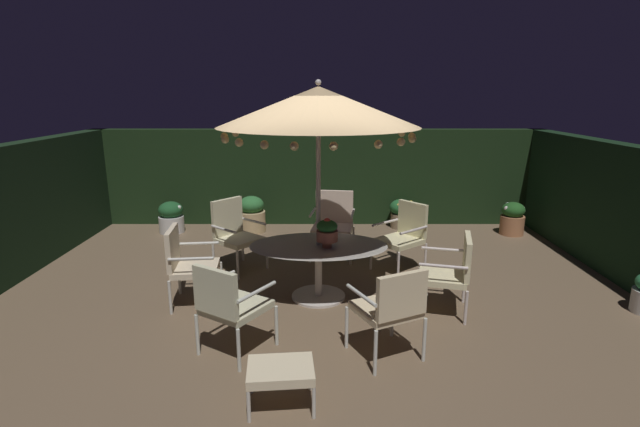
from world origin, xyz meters
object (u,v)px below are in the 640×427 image
Objects in this scene: patio_chair_southeast at (393,305)px; patio_chair_south at (453,269)px; patio_chair_east at (231,302)px; potted_plant_right_near at (402,213)px; patio_dining_table at (320,257)px; potted_plant_left_far at (514,218)px; patio_chair_southwest at (406,233)px; ottoman_footrest at (282,372)px; potted_plant_right_far at (253,214)px; patio_chair_north at (236,230)px; patio_umbrella at (320,107)px; centerpiece_planter at (329,231)px; patio_chair_west at (335,220)px; potted_plant_left_near at (173,217)px; patio_chair_northeast at (188,261)px.

patio_chair_southeast reaches higher than patio_chair_south.
potted_plant_right_near is at bearing 61.96° from patio_chair_east.
potted_plant_left_far is at bearing 38.00° from patio_dining_table.
patio_chair_southwest is 1.69× the size of ottoman_footrest.
potted_plant_right_far is (-2.51, 1.94, -0.23)m from patio_chair_southwest.
patio_dining_table is 2.56× the size of potted_plant_right_far.
patio_chair_north is at bearing -142.20° from potted_plant_right_near.
patio_dining_table is at bearing 144.20° from patio_umbrella.
patio_dining_table is 2.97× the size of ottoman_footrest.
centerpiece_planter is 1.62m from patio_chair_east.
patio_chair_west is 1.77× the size of ottoman_footrest.
patio_chair_east is 4.34m from potted_plant_right_far.
centerpiece_planter is 4.19m from potted_plant_left_near.
patio_chair_southwest reaches higher than potted_plant_right_far.
patio_chair_southwest is (1.25, 1.03, -1.82)m from patio_umbrella.
patio_chair_north is 1.94m from potted_plant_right_far.
patio_chair_northeast is 2.62m from patio_chair_southeast.
potted_plant_left_near reaches higher than potted_plant_right_near.
patio_dining_table is 0.39m from centerpiece_planter.
potted_plant_left_far is (2.84, 4.21, -0.27)m from patio_chair_southeast.
patio_dining_table is 0.64× the size of patio_umbrella.
potted_plant_left_near is at bearing -175.80° from potted_plant_right_near.
centerpiece_planter reaches higher than potted_plant_left_near.
patio_dining_table is at bearing 165.54° from patio_chair_south.
patio_chair_east is at bearing -131.55° from patio_chair_southwest.
patio_chair_south is at bearing -37.52° from potted_plant_left_near.
patio_chair_east is (-0.86, -1.35, -1.81)m from patio_umbrella.
ottoman_footrest is at bearing -128.04° from potted_plant_left_far.
patio_chair_north is 2.42m from potted_plant_left_near.
patio_chair_northeast is 1.75× the size of potted_plant_right_near.
patio_umbrella is 2.78× the size of patio_chair_northeast.
patio_chair_southwest reaches higher than potted_plant_left_far.
centerpiece_planter reaches higher than patio_chair_southeast.
patio_umbrella is 4.63× the size of ottoman_footrest.
potted_plant_left_near is at bearing 154.82° from patio_chair_southwest.
patio_umbrella is at bearing 135.67° from centerpiece_planter.
patio_chair_west is 1.53× the size of potted_plant_right_far.
patio_chair_west is at bearing 44.05° from patio_chair_northeast.
patio_chair_south is at bearing -77.77° from patio_chair_southwest.
patio_chair_south is 0.91× the size of patio_chair_west.
patio_umbrella is at bearing 57.50° from patio_chair_east.
patio_chair_southeast is 5.08m from potted_plant_left_far.
centerpiece_planter is (0.11, -0.10, 0.36)m from patio_dining_table.
centerpiece_planter is 1.74m from patio_chair_west.
patio_chair_east is at bearing -58.21° from patio_chair_northeast.
potted_plant_left_far is (3.54, 2.77, -0.24)m from patio_dining_table.
patio_dining_table is 1.83× the size of patio_chair_south.
patio_dining_table is 3.12× the size of potted_plant_right_near.
centerpiece_planter is 0.39× the size of patio_chair_southeast.
patio_chair_northeast is 3.09m from patio_chair_southwest.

